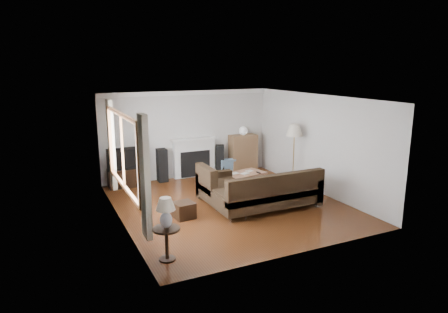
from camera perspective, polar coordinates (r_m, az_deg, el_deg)
name	(u,v)px	position (r m, az deg, el deg)	size (l,w,h in m)	color
room	(230,153)	(9.11, 0.81, 0.54)	(5.10, 5.60, 2.54)	#502811
window	(122,151)	(8.09, -14.30, 0.73)	(0.12, 2.74, 1.54)	#996138
curtain_near	(145,178)	(6.69, -11.23, -2.97)	(0.10, 0.35, 2.10)	silver
curtain_far	(112,145)	(9.60, -15.76, 1.60)	(0.10, 0.35, 2.10)	silver
fireplace	(194,157)	(11.68, -4.26, -0.12)	(1.40, 0.26, 1.15)	white
tv_stand	(127,177)	(11.08, -13.66, -2.92)	(0.99, 0.44, 0.49)	black
television	(126,158)	(10.95, -13.81, -0.15)	(1.06, 0.14, 0.61)	black
speaker_left	(162,165)	(11.31, -8.84, -1.24)	(0.26, 0.31, 0.93)	black
speaker_right	(220,160)	(11.91, -0.59, -0.48)	(0.25, 0.30, 0.89)	black
bookshelf	(243,153)	(12.20, 2.72, 0.46)	(0.83, 0.39, 1.14)	brown
globe_lamp	(243,131)	(12.07, 2.76, 3.70)	(0.26, 0.26, 0.26)	white
sectional_sofa	(268,191)	(9.09, 6.28, -4.96)	(2.63, 1.92, 0.85)	black
coffee_table	(243,181)	(10.55, 2.79, -3.52)	(1.13, 0.62, 0.44)	#9E694B
footstool	(184,210)	(8.66, -5.75, -7.63)	(0.41, 0.41, 0.35)	black
floor_lamp	(294,156)	(10.78, 9.90, 0.12)	(0.44, 0.44, 1.70)	#BB8F40
side_table	(167,244)	(6.89, -8.17, -12.26)	(0.46, 0.46, 0.57)	black
table_lamp	(166,213)	(6.68, -8.32, -8.01)	(0.32, 0.32, 0.52)	silver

